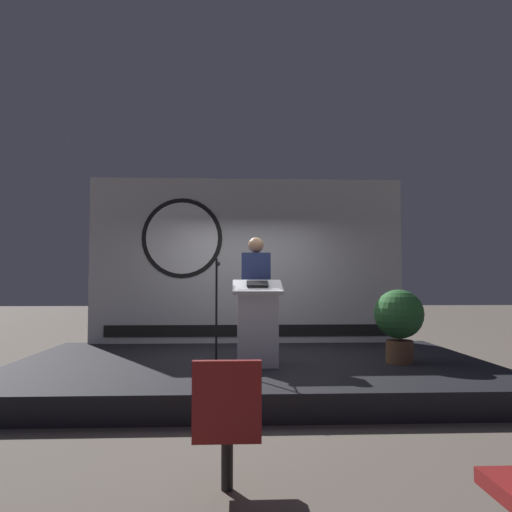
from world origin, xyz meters
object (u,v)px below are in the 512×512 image
object	(u,v)px
audience_chair_right	(227,418)
podium	(257,324)
microphone_stand	(216,329)
potted_plant	(399,318)
speaker_person	(256,297)

from	to	relation	value
audience_chair_right	podium	bearing A→B (deg)	83.58
podium	microphone_stand	size ratio (longest dim) A/B	0.81
potted_plant	speaker_person	bearing A→B (deg)	169.74
podium	audience_chair_right	xyz separation A→B (m)	(-0.34, -3.03, -0.34)
podium	microphone_stand	distance (m)	0.53
speaker_person	audience_chair_right	xyz separation A→B (m)	(-0.34, -3.51, -0.68)
speaker_person	audience_chair_right	distance (m)	3.59
podium	microphone_stand	bearing A→B (deg)	-170.13
audience_chair_right	speaker_person	bearing A→B (deg)	84.43
microphone_stand	audience_chair_right	distance (m)	2.96
microphone_stand	potted_plant	bearing A→B (deg)	5.33
speaker_person	potted_plant	size ratio (longest dim) A/B	1.74
podium	potted_plant	bearing A→B (deg)	4.07
podium	audience_chair_right	distance (m)	3.07
audience_chair_right	microphone_stand	bearing A→B (deg)	93.54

